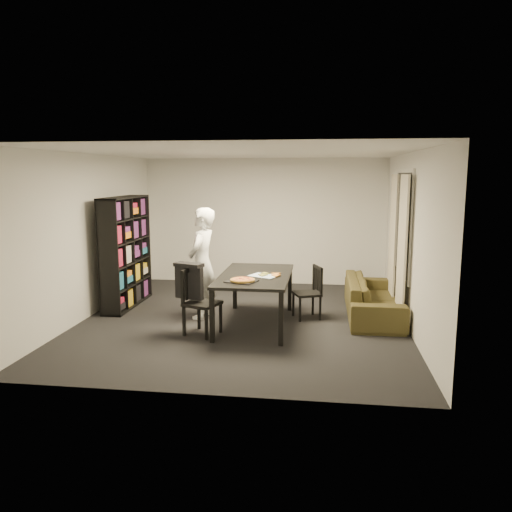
# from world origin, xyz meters

# --- Properties ---
(room) EXTENTS (5.01, 5.51, 2.61)m
(room) POSITION_xyz_m (0.00, 0.00, 1.30)
(room) COLOR black
(room) RESTS_ON ground
(window_pane) EXTENTS (0.02, 1.40, 1.60)m
(window_pane) POSITION_xyz_m (2.48, 0.60, 1.50)
(window_pane) COLOR black
(window_pane) RESTS_ON room
(window_frame) EXTENTS (0.03, 1.52, 1.72)m
(window_frame) POSITION_xyz_m (2.48, 0.60, 1.50)
(window_frame) COLOR white
(window_frame) RESTS_ON room
(curtain_left) EXTENTS (0.03, 0.70, 2.25)m
(curtain_left) POSITION_xyz_m (2.40, 0.08, 1.15)
(curtain_left) COLOR beige
(curtain_left) RESTS_ON room
(curtain_right) EXTENTS (0.03, 0.70, 2.25)m
(curtain_right) POSITION_xyz_m (2.40, 1.12, 1.15)
(curtain_right) COLOR beige
(curtain_right) RESTS_ON room
(bookshelf) EXTENTS (0.35, 1.50, 1.90)m
(bookshelf) POSITION_xyz_m (-2.16, 0.60, 0.95)
(bookshelf) COLOR black
(bookshelf) RESTS_ON room
(dining_table) EXTENTS (1.04, 1.88, 0.78)m
(dining_table) POSITION_xyz_m (0.22, -0.24, 0.71)
(dining_table) COLOR black
(dining_table) RESTS_ON room
(chair_left) EXTENTS (0.56, 0.56, 0.95)m
(chair_left) POSITION_xyz_m (-0.55, -0.77, 0.54)
(chair_left) COLOR black
(chair_left) RESTS_ON room
(chair_right) EXTENTS (0.51, 0.51, 0.84)m
(chair_right) POSITION_xyz_m (1.06, 0.25, 0.48)
(chair_right) COLOR black
(chair_right) RESTS_ON room
(draped_jacket) EXTENTS (0.46, 0.32, 0.52)m
(draped_jacket) POSITION_xyz_m (-0.68, -0.72, 0.78)
(draped_jacket) COLOR black
(draped_jacket) RESTS_ON chair_left
(person) EXTENTS (0.50, 0.69, 1.76)m
(person) POSITION_xyz_m (-0.67, 0.06, 0.88)
(person) COLOR white
(person) RESTS_ON room
(baking_tray) EXTENTS (0.48, 0.43, 0.01)m
(baking_tray) POSITION_xyz_m (0.10, -0.77, 0.79)
(baking_tray) COLOR black
(baking_tray) RESTS_ON dining_table
(pepperoni_pizza) EXTENTS (0.35, 0.35, 0.03)m
(pepperoni_pizza) POSITION_xyz_m (0.11, -0.77, 0.81)
(pepperoni_pizza) COLOR #A87B30
(pepperoni_pizza) RESTS_ON dining_table
(kitchen_towel) EXTENTS (0.49, 0.44, 0.01)m
(kitchen_towel) POSITION_xyz_m (0.36, -0.33, 0.79)
(kitchen_towel) COLOR white
(kitchen_towel) RESTS_ON dining_table
(pizza_slices) EXTENTS (0.39, 0.33, 0.01)m
(pizza_slices) POSITION_xyz_m (0.44, -0.28, 0.80)
(pizza_slices) COLOR #BF8D3B
(pizza_slices) RESTS_ON dining_table
(sofa) EXTENTS (0.82, 2.10, 0.61)m
(sofa) POSITION_xyz_m (2.05, 0.48, 0.31)
(sofa) COLOR #383516
(sofa) RESTS_ON room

